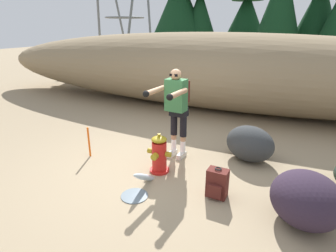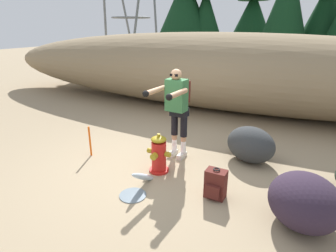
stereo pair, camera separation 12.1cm
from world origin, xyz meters
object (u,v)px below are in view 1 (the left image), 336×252
spare_backpack (217,184)px  boulder_mid (250,144)px  survey_stake (89,142)px  boulder_large (306,199)px  utility_worker (176,103)px  fire_hydrant (159,155)px

spare_backpack → boulder_mid: size_ratio=0.51×
spare_backpack → survey_stake: 2.63m
boulder_large → spare_backpack: bearing=176.0°
utility_worker → boulder_large: 2.57m
fire_hydrant → utility_worker: bearing=85.7°
utility_worker → spare_backpack: utility_worker is taller
boulder_mid → boulder_large: bearing=-58.2°
boulder_mid → survey_stake: size_ratio=1.55×
fire_hydrant → boulder_mid: 1.75m
fire_hydrant → utility_worker: size_ratio=0.41×
survey_stake → fire_hydrant: bearing=1.3°
utility_worker → survey_stake: bearing=-62.5°
boulder_large → fire_hydrant: bearing=170.0°
boulder_large → survey_stake: (-3.78, 0.37, -0.04)m
fire_hydrant → spare_backpack: fire_hydrant is taller
fire_hydrant → utility_worker: 0.99m
fire_hydrant → boulder_large: size_ratio=0.73×
utility_worker → boulder_mid: utility_worker is taller
fire_hydrant → spare_backpack: bearing=-16.0°
utility_worker → boulder_large: size_ratio=1.76×
spare_backpack → boulder_large: boulder_large is taller
utility_worker → boulder_large: utility_worker is taller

